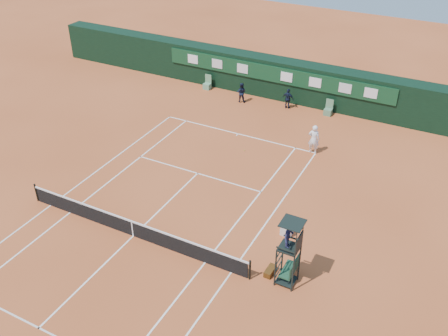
{
  "coord_description": "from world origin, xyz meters",
  "views": [
    {
      "loc": [
        12.83,
        -14.84,
        16.33
      ],
      "look_at": [
        1.98,
        6.0,
        1.2
      ],
      "focal_mm": 40.0,
      "sensor_mm": 36.0,
      "label": 1
    }
  ],
  "objects_px": {
    "cooler": "(287,229)",
    "umpire_chair": "(290,240)",
    "tennis_net": "(132,228)",
    "player_bench": "(291,268)",
    "player": "(314,139)"
  },
  "relations": [
    {
      "from": "cooler",
      "to": "umpire_chair",
      "type": "bearing_deg",
      "value": -69.33
    },
    {
      "from": "tennis_net",
      "to": "umpire_chair",
      "type": "relative_size",
      "value": 3.77
    },
    {
      "from": "player_bench",
      "to": "player",
      "type": "distance_m",
      "value": 11.3
    },
    {
      "from": "umpire_chair",
      "to": "cooler",
      "type": "height_order",
      "value": "umpire_chair"
    },
    {
      "from": "tennis_net",
      "to": "player_bench",
      "type": "xyz_separation_m",
      "value": [
        8.01,
        0.9,
        0.09
      ]
    },
    {
      "from": "player",
      "to": "cooler",
      "type": "bearing_deg",
      "value": 92.98
    },
    {
      "from": "tennis_net",
      "to": "umpire_chair",
      "type": "bearing_deg",
      "value": 4.14
    },
    {
      "from": "umpire_chair",
      "to": "tennis_net",
      "type": "bearing_deg",
      "value": -175.86
    },
    {
      "from": "cooler",
      "to": "player",
      "type": "xyz_separation_m",
      "value": [
        -1.46,
        8.15,
        0.65
      ]
    },
    {
      "from": "tennis_net",
      "to": "umpire_chair",
      "type": "height_order",
      "value": "umpire_chair"
    },
    {
      "from": "tennis_net",
      "to": "cooler",
      "type": "bearing_deg",
      "value": 28.8
    },
    {
      "from": "player_bench",
      "to": "player",
      "type": "height_order",
      "value": "player"
    },
    {
      "from": "tennis_net",
      "to": "player_bench",
      "type": "relative_size",
      "value": 10.75
    },
    {
      "from": "tennis_net",
      "to": "player",
      "type": "xyz_separation_m",
      "value": [
        5.27,
        11.86,
        0.47
      ]
    },
    {
      "from": "umpire_chair",
      "to": "player",
      "type": "height_order",
      "value": "umpire_chair"
    }
  ]
}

